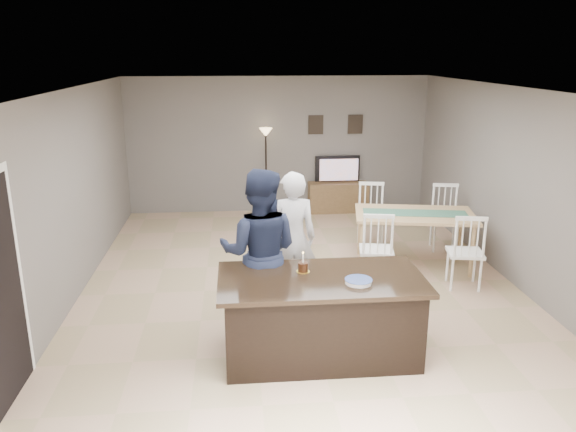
{
  "coord_description": "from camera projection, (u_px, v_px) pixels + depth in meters",
  "views": [
    {
      "loc": [
        -0.85,
        -7.16,
        3.16
      ],
      "look_at": [
        -0.21,
        -0.3,
        1.13
      ],
      "focal_mm": 35.0,
      "sensor_mm": 36.0,
      "label": 1
    }
  ],
  "objects": [
    {
      "name": "floor",
      "position": [
        301.0,
        287.0,
        7.81
      ],
      "size": [
        8.0,
        8.0,
        0.0
      ],
      "primitive_type": "plane",
      "color": "tan",
      "rests_on": "ground"
    },
    {
      "name": "room_shell",
      "position": [
        302.0,
        169.0,
        7.34
      ],
      "size": [
        8.0,
        8.0,
        8.0
      ],
      "color": "slate",
      "rests_on": "floor"
    },
    {
      "name": "kitchen_island",
      "position": [
        321.0,
        316.0,
        5.96
      ],
      "size": [
        2.15,
        1.1,
        0.9
      ],
      "color": "black",
      "rests_on": "floor"
    },
    {
      "name": "tv_console",
      "position": [
        338.0,
        197.0,
        11.43
      ],
      "size": [
        1.2,
        0.4,
        0.6
      ],
      "primitive_type": "cube",
      "color": "brown",
      "rests_on": "floor"
    },
    {
      "name": "television",
      "position": [
        338.0,
        169.0,
        11.34
      ],
      "size": [
        0.91,
        0.12,
        0.53
      ],
      "primitive_type": "imported",
      "rotation": [
        0.0,
        0.0,
        3.14
      ],
      "color": "black",
      "rests_on": "tv_console"
    },
    {
      "name": "tv_screen_glow",
      "position": [
        339.0,
        170.0,
        11.26
      ],
      "size": [
        0.78,
        0.0,
        0.78
      ],
      "primitive_type": "plane",
      "rotation": [
        1.57,
        0.0,
        3.14
      ],
      "color": "orange",
      "rests_on": "tv_console"
    },
    {
      "name": "picture_frames",
      "position": [
        336.0,
        124.0,
        11.22
      ],
      "size": [
        1.1,
        0.02,
        0.38
      ],
      "color": "black",
      "rests_on": "room_shell"
    },
    {
      "name": "woman",
      "position": [
        292.0,
        239.0,
        7.12
      ],
      "size": [
        0.65,
        0.44,
        1.74
      ],
      "primitive_type": "imported",
      "rotation": [
        0.0,
        0.0,
        3.17
      ],
      "color": "silver",
      "rests_on": "floor"
    },
    {
      "name": "man",
      "position": [
        260.0,
        252.0,
        6.36
      ],
      "size": [
        1.06,
        0.89,
        1.94
      ],
      "primitive_type": "imported",
      "rotation": [
        0.0,
        0.0,
        2.96
      ],
      "color": "#192038",
      "rests_on": "floor"
    },
    {
      "name": "birthday_cake",
      "position": [
        303.0,
        267.0,
        5.97
      ],
      "size": [
        0.15,
        0.15,
        0.23
      ],
      "color": "yellow",
      "rests_on": "kitchen_island"
    },
    {
      "name": "plate_stack",
      "position": [
        358.0,
        281.0,
        5.68
      ],
      "size": [
        0.28,
        0.28,
        0.04
      ],
      "color": "white",
      "rests_on": "kitchen_island"
    },
    {
      "name": "dining_table",
      "position": [
        414.0,
        222.0,
        8.45
      ],
      "size": [
        2.01,
        2.25,
        1.07
      ],
      "rotation": [
        0.0,
        0.0,
        -0.19
      ],
      "color": "tan",
      "rests_on": "floor"
    },
    {
      "name": "floor_lamp",
      "position": [
        266.0,
        148.0,
        11.03
      ],
      "size": [
        0.26,
        0.26,
        1.72
      ],
      "color": "black",
      "rests_on": "floor"
    }
  ]
}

